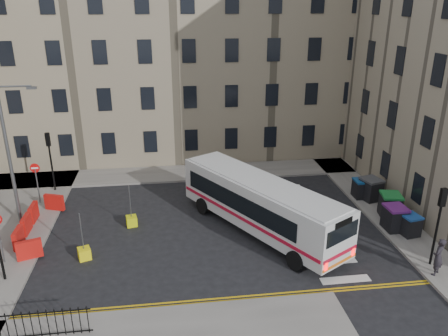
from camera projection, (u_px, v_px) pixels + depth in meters
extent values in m
plane|color=black|center=(241.00, 225.00, 25.83)|extent=(120.00, 120.00, 0.00)
cube|color=slate|center=(144.00, 175.00, 33.02)|extent=(36.00, 3.20, 0.15)
cube|color=slate|center=(358.00, 189.00, 30.62)|extent=(2.40, 26.00, 0.15)
cube|color=gray|center=(129.00, 57.00, 36.44)|extent=(38.00, 10.50, 16.00)
cylinder|color=black|center=(435.00, 236.00, 21.18)|extent=(0.12, 0.12, 3.20)
cube|color=black|center=(443.00, 197.00, 20.44)|extent=(0.28, 0.22, 0.90)
cylinder|color=black|center=(52.00, 168.00, 29.73)|extent=(0.12, 0.12, 3.20)
cube|color=black|center=(48.00, 139.00, 29.00)|extent=(0.28, 0.22, 0.90)
cylinder|color=#595B5E|center=(9.00, 158.00, 24.58)|extent=(0.20, 0.20, 8.00)
cylinder|color=#595B5E|center=(38.00, 185.00, 27.96)|extent=(0.08, 0.08, 2.40)
cube|color=red|center=(34.00, 164.00, 27.42)|extent=(0.60, 0.04, 0.60)
cylinder|color=#595B5E|center=(0.00, 241.00, 21.48)|extent=(0.08, 0.08, 2.40)
cube|color=red|center=(18.00, 238.00, 23.16)|extent=(0.25, 1.25, 1.00)
cube|color=red|center=(26.00, 224.00, 24.55)|extent=(0.25, 1.25, 1.00)
cube|color=red|center=(34.00, 212.00, 25.93)|extent=(0.25, 1.25, 1.00)
cube|color=red|center=(54.00, 202.00, 27.25)|extent=(1.26, 0.66, 1.00)
cube|color=red|center=(29.00, 250.00, 22.07)|extent=(1.26, 0.66, 1.00)
cube|color=silver|center=(260.00, 203.00, 24.58)|extent=(7.94, 10.98, 2.56)
cube|color=black|center=(237.00, 202.00, 24.13)|extent=(4.64, 7.77, 1.02)
cube|color=black|center=(270.00, 191.00, 25.62)|extent=(4.64, 7.77, 1.02)
cube|color=black|center=(202.00, 170.00, 28.61)|extent=(1.97, 1.20, 1.13)
cube|color=black|center=(343.00, 234.00, 20.26)|extent=(1.97, 1.20, 0.82)
cube|color=#AF0F26|center=(242.00, 219.00, 24.05)|extent=(5.67, 9.52, 0.18)
cube|color=#AF0F26|center=(276.00, 206.00, 25.54)|extent=(5.67, 9.52, 0.18)
cube|color=#FF0C0C|center=(326.00, 267.00, 20.16)|extent=(0.22, 0.16, 0.41)
cube|color=#FF0C0C|center=(353.00, 252.00, 21.34)|extent=(0.22, 0.16, 0.41)
cylinder|color=black|center=(203.00, 206.00, 27.07)|extent=(0.77, 1.03, 1.02)
cylinder|color=black|center=(234.00, 195.00, 28.55)|extent=(0.77, 1.03, 1.02)
cylinder|color=black|center=(295.00, 261.00, 21.37)|extent=(0.77, 1.03, 1.02)
cylinder|color=black|center=(329.00, 244.00, 22.85)|extent=(0.77, 1.03, 1.02)
cube|color=black|center=(409.00, 226.00, 24.33)|extent=(1.06, 1.17, 1.08)
cube|color=#1A4893|center=(411.00, 216.00, 24.12)|extent=(1.11, 1.23, 0.11)
cube|color=black|center=(394.00, 219.00, 24.87)|extent=(1.08, 1.24, 1.28)
cube|color=#621D70|center=(396.00, 208.00, 24.61)|extent=(1.13, 1.30, 0.13)
cube|color=black|center=(390.00, 206.00, 26.35)|extent=(1.34, 1.47, 1.32)
cube|color=#1A7632|center=(391.00, 195.00, 26.09)|extent=(1.41, 1.54, 0.14)
cube|color=black|center=(371.00, 190.00, 28.64)|extent=(1.37, 1.49, 1.31)
cube|color=#3C3D3F|center=(372.00, 180.00, 28.38)|extent=(1.44, 1.56, 0.14)
cube|color=black|center=(361.00, 189.00, 28.99)|extent=(0.95, 1.09, 1.11)
cube|color=navy|center=(362.00, 181.00, 28.78)|extent=(1.00, 1.14, 0.12)
imported|color=black|center=(438.00, 257.00, 20.61)|extent=(0.83, 0.79, 1.91)
cube|color=#CCD60B|center=(132.00, 221.00, 25.67)|extent=(0.70, 0.70, 0.60)
cube|color=yellow|center=(84.00, 254.00, 22.36)|extent=(0.76, 0.76, 0.60)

